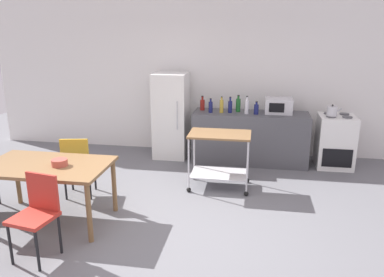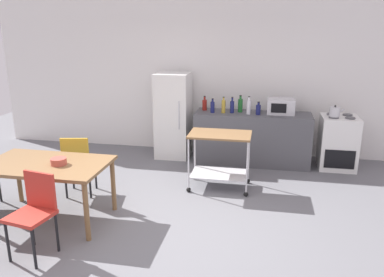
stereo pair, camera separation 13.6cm
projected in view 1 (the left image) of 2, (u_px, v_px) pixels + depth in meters
ground_plane at (168, 229)px, 4.63m from camera, size 12.00×12.00×0.00m
back_wall at (205, 76)px, 7.26m from camera, size 8.40×0.12×2.90m
kitchen_counter at (250, 138)px, 6.83m from camera, size 2.00×0.64×0.90m
dining_table at (47, 170)px, 4.66m from camera, size 1.50×0.90×0.75m
chair_mustard at (78, 162)px, 5.39m from camera, size 0.47×0.47×0.89m
chair_red at (37, 211)px, 3.97m from camera, size 0.46×0.46×0.89m
stove_oven at (335, 141)px, 6.61m from camera, size 0.60×0.61×0.92m
refrigerator at (171, 116)px, 7.06m from camera, size 0.60×0.63×1.55m
kitchen_cart at (219, 151)px, 5.69m from camera, size 0.91×0.57×0.85m
bottle_sesame_oil at (202, 104)px, 6.90m from camera, size 0.08×0.08×0.26m
bottle_sparkling_water at (211, 107)px, 6.71m from camera, size 0.07×0.07×0.25m
bottle_soy_sauce at (222, 106)px, 6.69m from camera, size 0.07×0.07×0.28m
bottle_wine at (230, 106)px, 6.69m from camera, size 0.07×0.07×0.28m
bottle_vinegar at (238, 105)px, 6.77m from camera, size 0.08×0.08×0.29m
bottle_olive_oil at (247, 107)px, 6.60m from camera, size 0.07×0.07×0.31m
bottle_hot_sauce at (256, 109)px, 6.58m from camera, size 0.08×0.08×0.22m
microwave at (279, 106)px, 6.65m from camera, size 0.46×0.35×0.26m
fruit_bowl at (60, 163)px, 4.58m from camera, size 0.19×0.19×0.08m
kettle at (332, 111)px, 6.38m from camera, size 0.24×0.17×0.19m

